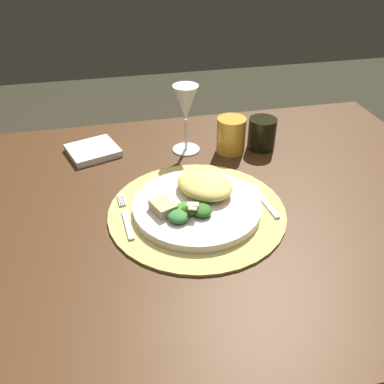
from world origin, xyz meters
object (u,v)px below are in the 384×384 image
napkin (93,151)px  dark_tumbler (262,134)px  dining_table (218,256)px  dinner_plate (197,207)px  amber_tumbler (231,135)px  fork (126,218)px  wine_glass (186,106)px  spoon (258,194)px

napkin → dark_tumbler: bearing=-8.2°
dining_table → dinner_plate: size_ratio=4.34×
dining_table → amber_tumbler: (0.09, 0.22, 0.21)m
dining_table → dinner_plate: bearing=-158.6°
fork → wine_glass: bearing=55.9°
dinner_plate → napkin: size_ratio=2.22×
wine_glass → amber_tumbler: 0.14m
dinner_plate → napkin: (-0.21, 0.31, -0.01)m
spoon → wine_glass: wine_glass is taller
dark_tumbler → amber_tumbler: bearing=-179.1°
dining_table → fork: fork is taller
fork → dark_tumbler: (0.39, 0.24, 0.03)m
napkin → amber_tumbler: size_ratio=1.30×
dinner_plate → dark_tumbler: bearing=46.4°
spoon → amber_tumbler: 0.22m
amber_tumbler → dinner_plate: bearing=-121.0°
dining_table → dinner_plate: 0.19m
dining_table → amber_tumbler: bearing=68.6°
napkin → wine_glass: size_ratio=0.68×
dinner_plate → fork: (-0.15, 0.00, -0.01)m
spoon → dark_tumbler: dark_tumbler is taller
fork → napkin: 0.32m
dinner_plate → napkin: 0.38m
napkin → amber_tumbler: bearing=-10.3°
napkin → dark_tumbler: 0.46m
fork → amber_tumbler: 0.39m
fork → wine_glass: (0.19, 0.27, 0.12)m
napkin → wine_glass: (0.25, -0.03, 0.12)m
amber_tumbler → spoon: bearing=-89.7°
spoon → wine_glass: 0.30m
dinner_plate → napkin: dinner_plate is taller
dining_table → spoon: 0.19m
fork → wine_glass: 0.35m
dark_tumbler → fork: bearing=-147.8°
spoon → napkin: (-0.36, 0.29, 0.00)m
dining_table → dinner_plate: dinner_plate is taller
dinner_plate → napkin: bearing=124.4°
wine_glass → amber_tumbler: size_ratio=1.90×
fork → amber_tumbler: bearing=39.0°
dinner_plate → dark_tumbler: size_ratio=3.25×
fork → spoon: (0.30, 0.02, -0.00)m
spoon → dark_tumbler: size_ratio=1.63×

